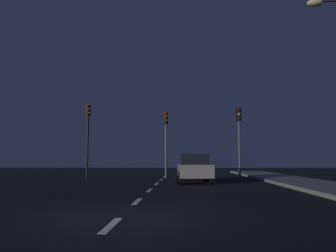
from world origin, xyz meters
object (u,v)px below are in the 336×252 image
(traffic_signal_left, at_px, (88,126))
(traffic_signal_right, at_px, (239,129))
(traffic_signal_center, at_px, (166,131))
(car_stopped_ahead, at_px, (194,168))

(traffic_signal_left, relative_size, traffic_signal_right, 1.07)
(traffic_signal_center, height_order, car_stopped_ahead, traffic_signal_center)
(traffic_signal_right, relative_size, car_stopped_ahead, 1.12)
(car_stopped_ahead, bearing_deg, traffic_signal_right, 54.99)
(traffic_signal_left, bearing_deg, traffic_signal_center, -0.01)
(traffic_signal_right, bearing_deg, traffic_signal_center, -179.99)
(traffic_signal_left, bearing_deg, traffic_signal_right, -0.00)
(traffic_signal_right, bearing_deg, car_stopped_ahead, -125.01)
(car_stopped_ahead, bearing_deg, traffic_signal_center, 110.90)
(traffic_signal_center, xyz_separation_m, car_stopped_ahead, (1.77, -4.63, -2.44))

